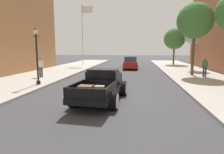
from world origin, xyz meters
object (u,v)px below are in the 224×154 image
Objects in this scene: hotrod_truck_black at (103,85)px; street_tree_second at (195,21)px; pedestrian_sidewalk_right at (205,66)px; flagpole at (84,28)px; car_background_red at (130,63)px; street_tree_third at (194,36)px; street_tree_farthest at (174,39)px; street_lamp_near at (37,52)px; pedestrian_sidewalk_left at (41,66)px.

hotrod_truck_black is 12.44m from street_tree_second.
pedestrian_sidewalk_right is 19.12m from flagpole.
car_background_red is at bearing 133.82° from street_tree_second.
pedestrian_sidewalk_right reaches higher than hotrod_truck_black.
pedestrian_sidewalk_right is at bearing -47.36° from car_background_red.
street_tree_second reaches higher than street_tree_third.
street_tree_second is at bearing 53.55° from hotrod_truck_black.
hotrod_truck_black is 16.73m from street_tree_third.
street_tree_farthest is at bearing 8.34° from flagpole.
street_lamp_near is 0.42× the size of flagpole.
street_tree_second is 12.91m from street_tree_farthest.
car_background_red is 0.86× the size of street_tree_third.
street_tree_second is (6.92, 9.37, 4.37)m from hotrod_truck_black.
street_lamp_near is 0.58× the size of street_tree_second.
street_tree_farthest is at bearing 94.88° from street_tree_third.
street_tree_farthest reaches higher than car_background_red.
street_tree_third reaches higher than car_background_red.
street_tree_farthest is (14.05, 2.06, -1.64)m from flagpole.
flagpole is 15.98m from street_tree_third.
pedestrian_sidewalk_left is at bearing -151.48° from street_tree_third.
pedestrian_sidewalk_right is at bearing 47.12° from hotrod_truck_black.
flagpole is at bearing 107.96° from hotrod_truck_black.
hotrod_truck_black is 21.78m from flagpole.
street_tree_farthest is (6.63, 6.56, 3.36)m from car_background_red.
pedestrian_sidewalk_right is (14.25, 2.11, 0.00)m from pedestrian_sidewalk_left.
pedestrian_sidewalk_right is 13.90m from street_lamp_near.
street_lamp_near is 23.13m from street_tree_farthest.
street_tree_third is (1.27, 4.82, -1.01)m from street_tree_second.
street_lamp_near is (1.50, -3.29, 1.30)m from pedestrian_sidewalk_left.
street_lamp_near is at bearing -139.54° from street_tree_third.
street_tree_farthest is (12.57, 19.34, 1.74)m from street_lamp_near.
street_tree_second is at bearing 13.35° from pedestrian_sidewalk_left.
street_tree_second is (13.46, -10.79, -0.65)m from flagpole.
car_background_red is 14.19m from street_lamp_near.
pedestrian_sidewalk_left is 0.25× the size of street_tree_second.
flagpole reaches higher than pedestrian_sidewalk_right.
street_tree_third is at bearing 40.46° from street_lamp_near.
car_background_red is at bearing 51.90° from pedestrian_sidewalk_left.
street_tree_third reaches higher than pedestrian_sidewalk_right.
pedestrian_sidewalk_right is 0.25× the size of street_tree_second.
hotrod_truck_black is 0.76× the size of street_tree_second.
car_background_red is (0.88, 15.67, 0.01)m from hotrod_truck_black.
street_tree_third reaches higher than hotrod_truck_black.
pedestrian_sidewalk_left and pedestrian_sidewalk_right have the same top height.
car_background_red is 10.02m from flagpole.
hotrod_truck_black is at bearing -126.45° from street_tree_second.
street_tree_farthest reaches higher than pedestrian_sidewalk_right.
pedestrian_sidewalk_left is at bearing 114.57° from street_lamp_near.
pedestrian_sidewalk_right reaches higher than car_background_red.
street_tree_third reaches higher than pedestrian_sidewalk_left.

